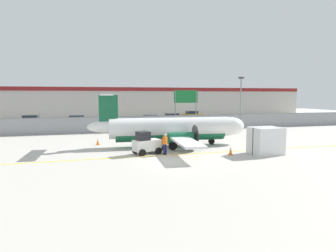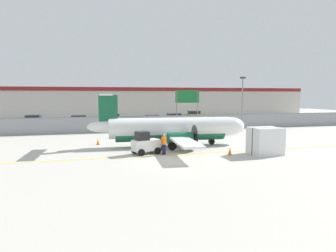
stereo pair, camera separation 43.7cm
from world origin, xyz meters
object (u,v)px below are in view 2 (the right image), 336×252
(baggage_tug, at_px, (145,144))
(parked_car_0, at_px, (33,120))
(parked_car_2, at_px, (112,119))
(parked_car_5, at_px, (195,115))
(traffic_cone_near_left, at_px, (230,151))
(apron_light_pole, at_px, (242,99))
(parked_car_1, at_px, (80,120))
(parked_car_3, at_px, (152,120))
(commuter_airplane, at_px, (174,129))
(ground_crew_worker, at_px, (164,143))
(cargo_container, at_px, (265,141))
(traffic_cone_near_right, at_px, (98,142))
(highway_sign, at_px, (187,100))
(parked_car_4, at_px, (175,118))

(baggage_tug, relative_size, parked_car_0, 0.59)
(parked_car_2, bearing_deg, parked_car_5, -166.75)
(traffic_cone_near_left, bearing_deg, parked_car_0, 123.65)
(apron_light_pole, bearing_deg, parked_car_1, 151.78)
(parked_car_3, bearing_deg, apron_light_pole, -38.00)
(commuter_airplane, height_order, ground_crew_worker, commuter_airplane)
(baggage_tug, relative_size, traffic_cone_near_left, 3.99)
(parked_car_0, bearing_deg, cargo_container, 133.11)
(traffic_cone_near_right, relative_size, parked_car_5, 0.15)
(parked_car_0, distance_m, parked_car_2, 12.25)
(traffic_cone_near_left, bearing_deg, apron_light_pole, 58.34)
(traffic_cone_near_right, distance_m, parked_car_0, 23.37)
(parked_car_5, xyz_separation_m, highway_sign, (-6.40, -14.46, 3.24))
(parked_car_0, bearing_deg, highway_sign, 162.85)
(commuter_airplane, relative_size, parked_car_2, 3.73)
(parked_car_4, bearing_deg, apron_light_pole, -64.18)
(ground_crew_worker, bearing_deg, baggage_tug, -146.78)
(commuter_airplane, distance_m, parked_car_3, 19.49)
(highway_sign, bearing_deg, cargo_container, -90.14)
(traffic_cone_near_right, distance_m, parked_car_5, 32.69)
(cargo_container, bearing_deg, parked_car_1, 117.89)
(commuter_airplane, relative_size, traffic_cone_near_left, 25.11)
(commuter_airplane, distance_m, highway_sign, 15.69)
(traffic_cone_near_left, relative_size, apron_light_pole, 0.09)
(ground_crew_worker, relative_size, traffic_cone_near_right, 2.66)
(commuter_airplane, xyz_separation_m, baggage_tug, (-3.33, -3.27, -0.75))
(baggage_tug, height_order, parked_car_2, baggage_tug)
(commuter_airplane, bearing_deg, parked_car_2, 103.87)
(parked_car_3, bearing_deg, traffic_cone_near_left, -82.62)
(commuter_airplane, distance_m, parked_car_2, 23.92)
(parked_car_0, xyz_separation_m, parked_car_1, (7.17, -2.55, 0.00))
(baggage_tug, xyz_separation_m, parked_car_2, (-0.74, 26.83, 0.04))
(commuter_airplane, height_order, apron_light_pole, apron_light_pole)
(parked_car_0, xyz_separation_m, parked_car_3, (18.37, -4.50, 0.00))
(baggage_tug, relative_size, parked_car_1, 0.61)
(parked_car_0, relative_size, parked_car_1, 1.03)
(parked_car_5, relative_size, apron_light_pole, 0.59)
(parked_car_1, relative_size, highway_sign, 0.77)
(apron_light_pole, bearing_deg, highway_sign, 144.58)
(ground_crew_worker, relative_size, cargo_container, 0.69)
(parked_car_4, relative_size, parked_car_5, 0.99)
(parked_car_1, bearing_deg, baggage_tug, -77.13)
(parked_car_2, bearing_deg, parked_car_3, 141.73)
(parked_car_2, bearing_deg, parked_car_0, -5.27)
(baggage_tug, distance_m, ground_crew_worker, 1.55)
(traffic_cone_near_right, xyz_separation_m, parked_car_5, (19.51, 26.22, 0.58))
(highway_sign, bearing_deg, parked_car_5, 66.13)
(parked_car_1, xyz_separation_m, parked_car_5, (21.70, 7.36, 0.00))
(parked_car_1, xyz_separation_m, highway_sign, (15.30, -7.10, 3.24))
(traffic_cone_near_left, xyz_separation_m, parked_car_5, (9.37, 34.10, 0.58))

